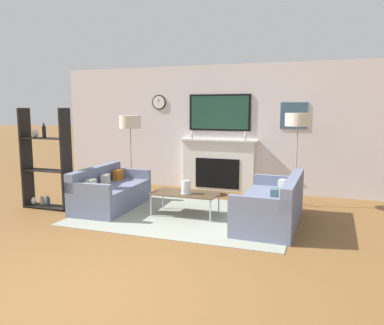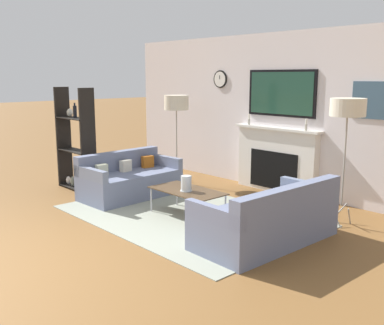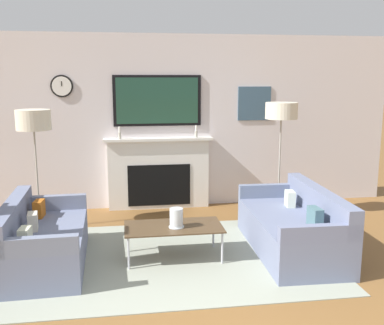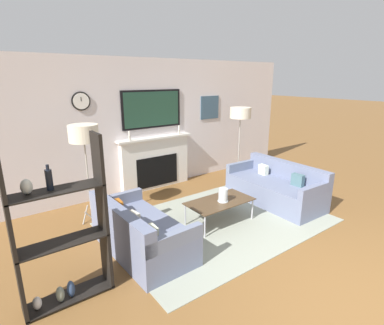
{
  "view_description": "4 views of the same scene",
  "coord_description": "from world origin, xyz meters",
  "px_view_note": "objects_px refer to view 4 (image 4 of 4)",
  "views": [
    {
      "loc": [
        2.13,
        -3.13,
        1.77
      ],
      "look_at": [
        0.07,
        2.74,
        0.88
      ],
      "focal_mm": 35.0,
      "sensor_mm": 36.0,
      "label": 1
    },
    {
      "loc": [
        4.58,
        -1.57,
        1.97
      ],
      "look_at": [
        -0.13,
        2.79,
        0.73
      ],
      "focal_mm": 42.0,
      "sensor_mm": 36.0,
      "label": 2
    },
    {
      "loc": [
        -0.51,
        -2.26,
        2.04
      ],
      "look_at": [
        0.29,
        3.05,
        1.02
      ],
      "focal_mm": 42.0,
      "sensor_mm": 36.0,
      "label": 3
    },
    {
      "loc": [
        -3.04,
        -0.79,
        2.32
      ],
      "look_at": [
        -0.19,
        3.06,
        0.95
      ],
      "focal_mm": 28.0,
      "sensor_mm": 36.0,
      "label": 4
    }
  ],
  "objects_px": {
    "couch_right": "(276,188)",
    "hurricane_candle": "(223,196)",
    "coffee_table": "(220,202)",
    "floor_lamp_left": "(84,134)",
    "couch_left": "(140,233)",
    "floor_lamp_right": "(240,114)",
    "shelf_unit": "(60,232)"
  },
  "relations": [
    {
      "from": "coffee_table",
      "to": "floor_lamp_left",
      "type": "distance_m",
      "value": 2.39
    },
    {
      "from": "couch_left",
      "to": "hurricane_candle",
      "type": "relative_size",
      "value": 7.47
    },
    {
      "from": "couch_left",
      "to": "coffee_table",
      "type": "distance_m",
      "value": 1.45
    },
    {
      "from": "couch_left",
      "to": "couch_right",
      "type": "distance_m",
      "value": 2.88
    },
    {
      "from": "couch_right",
      "to": "coffee_table",
      "type": "relative_size",
      "value": 1.67
    },
    {
      "from": "hurricane_candle",
      "to": "coffee_table",
      "type": "bearing_deg",
      "value": 122.8
    },
    {
      "from": "shelf_unit",
      "to": "couch_left",
      "type": "bearing_deg",
      "value": 19.7
    },
    {
      "from": "couch_right",
      "to": "floor_lamp_left",
      "type": "distance_m",
      "value": 3.58
    },
    {
      "from": "couch_left",
      "to": "shelf_unit",
      "type": "xyz_separation_m",
      "value": [
        -1.06,
        -0.38,
        0.54
      ]
    },
    {
      "from": "floor_lamp_right",
      "to": "hurricane_candle",
      "type": "bearing_deg",
      "value": -141.53
    },
    {
      "from": "couch_left",
      "to": "hurricane_candle",
      "type": "height_order",
      "value": "couch_left"
    },
    {
      "from": "couch_right",
      "to": "coffee_table",
      "type": "height_order",
      "value": "couch_right"
    },
    {
      "from": "shelf_unit",
      "to": "couch_right",
      "type": "bearing_deg",
      "value": 5.5
    },
    {
      "from": "coffee_table",
      "to": "couch_right",
      "type": "bearing_deg",
      "value": 0.31
    },
    {
      "from": "coffee_table",
      "to": "hurricane_candle",
      "type": "xyz_separation_m",
      "value": [
        0.03,
        -0.04,
        0.12
      ]
    },
    {
      "from": "hurricane_candle",
      "to": "floor_lamp_left",
      "type": "relative_size",
      "value": 0.13
    },
    {
      "from": "couch_left",
      "to": "hurricane_candle",
      "type": "bearing_deg",
      "value": -2.04
    },
    {
      "from": "couch_left",
      "to": "coffee_table",
      "type": "xyz_separation_m",
      "value": [
        1.44,
        -0.01,
        0.09
      ]
    },
    {
      "from": "couch_right",
      "to": "floor_lamp_left",
      "type": "xyz_separation_m",
      "value": [
        -3.13,
        1.26,
        1.2
      ]
    },
    {
      "from": "couch_left",
      "to": "coffee_table",
      "type": "relative_size",
      "value": 1.48
    },
    {
      "from": "couch_right",
      "to": "coffee_table",
      "type": "distance_m",
      "value": 1.44
    },
    {
      "from": "hurricane_candle",
      "to": "floor_lamp_left",
      "type": "bearing_deg",
      "value": 142.66
    },
    {
      "from": "couch_right",
      "to": "hurricane_candle",
      "type": "height_order",
      "value": "couch_right"
    },
    {
      "from": "couch_left",
      "to": "couch_right",
      "type": "bearing_deg",
      "value": -0.01
    },
    {
      "from": "coffee_table",
      "to": "hurricane_candle",
      "type": "bearing_deg",
      "value": -57.2
    },
    {
      "from": "couch_right",
      "to": "hurricane_candle",
      "type": "distance_m",
      "value": 1.42
    },
    {
      "from": "floor_lamp_left",
      "to": "couch_left",
      "type": "bearing_deg",
      "value": -78.8
    },
    {
      "from": "floor_lamp_left",
      "to": "floor_lamp_right",
      "type": "bearing_deg",
      "value": -0.0
    },
    {
      "from": "floor_lamp_left",
      "to": "floor_lamp_right",
      "type": "distance_m",
      "value": 3.38
    },
    {
      "from": "floor_lamp_right",
      "to": "shelf_unit",
      "type": "height_order",
      "value": "shelf_unit"
    },
    {
      "from": "shelf_unit",
      "to": "floor_lamp_right",
      "type": "bearing_deg",
      "value": 21.41
    },
    {
      "from": "hurricane_candle",
      "to": "floor_lamp_right",
      "type": "distance_m",
      "value": 2.37
    }
  ]
}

